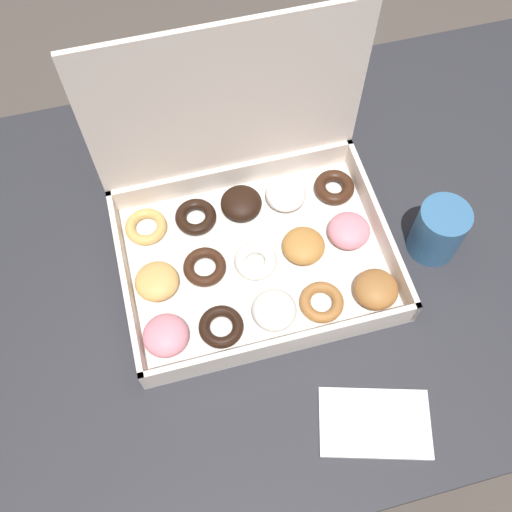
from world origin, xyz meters
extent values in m
plane|color=#564C44|center=(0.00, 0.00, 0.00)|extent=(8.00, 8.00, 0.00)
cube|color=#2D2D33|center=(0.00, 0.00, 0.76)|extent=(1.22, 0.75, 0.03)
cylinder|color=#2D2D33|center=(-0.56, 0.33, 0.37)|extent=(0.06, 0.06, 0.75)
cylinder|color=#2D2D33|center=(0.56, 0.33, 0.37)|extent=(0.06, 0.06, 0.75)
cube|color=silver|center=(-0.07, -0.01, 0.78)|extent=(0.39, 0.29, 0.01)
cube|color=silver|center=(-0.07, -0.15, 0.81)|extent=(0.39, 0.01, 0.04)
cube|color=silver|center=(-0.07, 0.14, 0.81)|extent=(0.39, 0.01, 0.04)
cube|color=silver|center=(-0.26, -0.01, 0.81)|extent=(0.01, 0.29, 0.04)
cube|color=silver|center=(0.12, -0.01, 0.81)|extent=(0.01, 0.29, 0.04)
cube|color=silver|center=(-0.07, 0.14, 0.96)|extent=(0.39, 0.01, 0.26)
ellipsoid|color=pink|center=(-0.22, -0.09, 0.80)|extent=(0.06, 0.06, 0.04)
torus|color=black|center=(-0.15, -0.10, 0.79)|extent=(0.06, 0.06, 0.02)
ellipsoid|color=white|center=(-0.07, -0.09, 0.80)|extent=(0.06, 0.06, 0.03)
torus|color=#9E6633|center=(0.00, -0.10, 0.79)|extent=(0.06, 0.06, 0.02)
ellipsoid|color=#9E6633|center=(0.08, -0.10, 0.80)|extent=(0.06, 0.06, 0.04)
ellipsoid|color=tan|center=(-0.22, -0.01, 0.80)|extent=(0.06, 0.06, 0.03)
torus|color=#381E11|center=(-0.15, 0.00, 0.79)|extent=(0.06, 0.06, 0.02)
torus|color=white|center=(-0.07, -0.01, 0.79)|extent=(0.06, 0.06, 0.02)
ellipsoid|color=#B77A38|center=(0.00, -0.01, 0.80)|extent=(0.06, 0.06, 0.03)
ellipsoid|color=pink|center=(0.07, 0.00, 0.80)|extent=(0.06, 0.06, 0.03)
torus|color=tan|center=(-0.22, 0.09, 0.79)|extent=(0.06, 0.06, 0.02)
torus|color=black|center=(-0.14, 0.09, 0.79)|extent=(0.06, 0.06, 0.02)
ellipsoid|color=black|center=(-0.07, 0.09, 0.80)|extent=(0.06, 0.06, 0.03)
ellipsoid|color=white|center=(0.00, 0.09, 0.80)|extent=(0.06, 0.06, 0.03)
torus|color=#381E11|center=(0.08, 0.08, 0.79)|extent=(0.06, 0.06, 0.02)
cylinder|color=teal|center=(0.19, -0.04, 0.83)|extent=(0.07, 0.07, 0.09)
cylinder|color=black|center=(0.19, -0.04, 0.87)|extent=(0.06, 0.06, 0.01)
cube|color=white|center=(0.02, -0.27, 0.78)|extent=(0.16, 0.13, 0.01)
camera|label=1|loc=(-0.17, -0.40, 1.57)|focal=42.00mm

